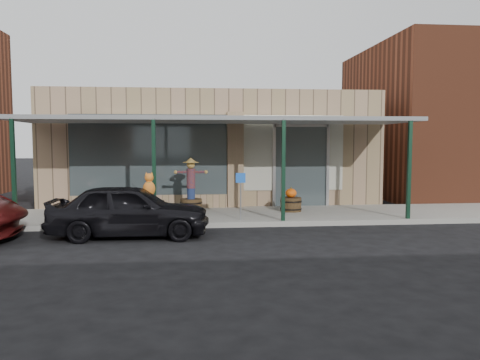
{
  "coord_description": "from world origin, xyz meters",
  "views": [
    {
      "loc": [
        -0.71,
        -10.82,
        2.39
      ],
      "look_at": [
        0.62,
        2.6,
        1.28
      ],
      "focal_mm": 35.0,
      "sensor_mm": 36.0,
      "label": 1
    }
  ],
  "objects": [
    {
      "name": "sidewalk",
      "position": [
        0.0,
        3.6,
        0.07
      ],
      "size": [
        40.0,
        3.2,
        0.15
      ],
      "primitive_type": "cube",
      "color": "gray",
      "rests_on": "ground"
    },
    {
      "name": "block_buildings_near",
      "position": [
        2.01,
        9.2,
        3.77
      ],
      "size": [
        61.0,
        8.0,
        8.0
      ],
      "color": "brown",
      "rests_on": "ground"
    },
    {
      "name": "awning",
      "position": [
        0.0,
        3.56,
        3.01
      ],
      "size": [
        12.0,
        3.0,
        3.04
      ],
      "color": "slate",
      "rests_on": "ground"
    },
    {
      "name": "parked_sedan",
      "position": [
        -2.32,
        1.0,
        0.68
      ],
      "size": [
        3.98,
        1.9,
        1.57
      ],
      "rotation": [
        0.0,
        0.0,
        1.55
      ],
      "color": "black",
      "rests_on": "ground"
    },
    {
      "name": "ground",
      "position": [
        0.0,
        0.0,
        0.0
      ],
      "size": [
        120.0,
        120.0,
        0.0
      ],
      "primitive_type": "plane",
      "color": "black",
      "rests_on": "ground"
    },
    {
      "name": "barrel_scarecrow",
      "position": [
        -0.81,
        3.83,
        0.74
      ],
      "size": [
        1.06,
        0.77,
        1.74
      ],
      "rotation": [
        0.0,
        0.0,
        0.16
      ],
      "color": "#4B391E",
      "rests_on": "sidewalk"
    },
    {
      "name": "handicap_sign",
      "position": [
        0.61,
        2.4,
        1.02
      ],
      "size": [
        0.28,
        0.04,
        1.35
      ],
      "rotation": [
        0.0,
        0.0,
        -0.01
      ],
      "color": "gray",
      "rests_on": "sidewalk"
    },
    {
      "name": "storefront",
      "position": [
        -0.0,
        8.16,
        2.09
      ],
      "size": [
        12.0,
        6.25,
        4.2
      ],
      "color": "#96765C",
      "rests_on": "ground"
    },
    {
      "name": "barrel_pumpkin",
      "position": [
        2.39,
        3.9,
        0.43
      ],
      "size": [
        0.77,
        0.77,
        0.79
      ],
      "rotation": [
        0.0,
        0.0,
        0.17
      ],
      "color": "#4B391E",
      "rests_on": "sidewalk"
    }
  ]
}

